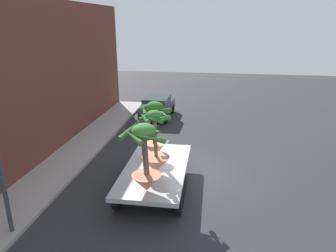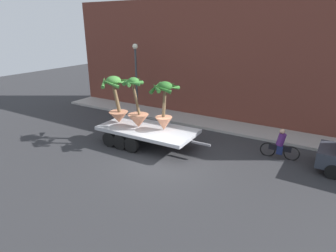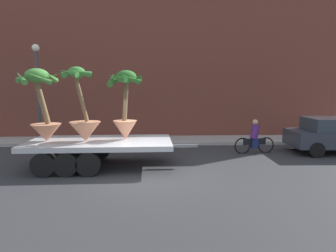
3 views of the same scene
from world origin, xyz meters
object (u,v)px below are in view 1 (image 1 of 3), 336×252
object	(u,v)px
potted_palm_rear	(155,130)
potted_palm_front	(145,161)
potted_palm_middle	(156,152)
flatbed_trailer	(155,174)
parked_car	(157,107)
cyclist	(145,124)

from	to	relation	value
potted_palm_rear	potted_palm_front	world-z (taller)	potted_palm_front
potted_palm_rear	potted_palm_middle	size ratio (longest dim) A/B	0.96
flatbed_trailer	parked_car	distance (m)	10.45
potted_palm_middle	cyclist	size ratio (longest dim) A/B	1.44
parked_car	flatbed_trailer	bearing A→B (deg)	-169.53
flatbed_trailer	potted_palm_front	size ratio (longest dim) A/B	2.40
potted_palm_rear	parked_car	world-z (taller)	potted_palm_rear
potted_palm_middle	parked_car	size ratio (longest dim) A/B	0.64
potted_palm_rear	parked_car	distance (m)	9.38
potted_palm_middle	potted_palm_front	xyz separation A→B (m)	(-1.43, 0.07, 0.29)
flatbed_trailer	cyclist	size ratio (longest dim) A/B	3.38
cyclist	flatbed_trailer	bearing A→B (deg)	-163.39
flatbed_trailer	potted_palm_front	world-z (taller)	potted_palm_front
flatbed_trailer	potted_palm_front	bearing A→B (deg)	-178.22
potted_palm_middle	parked_car	distance (m)	10.85
potted_palm_middle	cyclist	bearing A→B (deg)	16.78
flatbed_trailer	potted_palm_rear	bearing A→B (deg)	10.60
potted_palm_middle	cyclist	world-z (taller)	potted_palm_middle
potted_palm_front	cyclist	bearing A→B (deg)	13.63
cyclist	potted_palm_middle	bearing A→B (deg)	-163.22
potted_palm_middle	potted_palm_rear	bearing A→B (deg)	12.79
cyclist	parked_car	xyz separation A→B (m)	(3.63, -0.08, 0.16)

